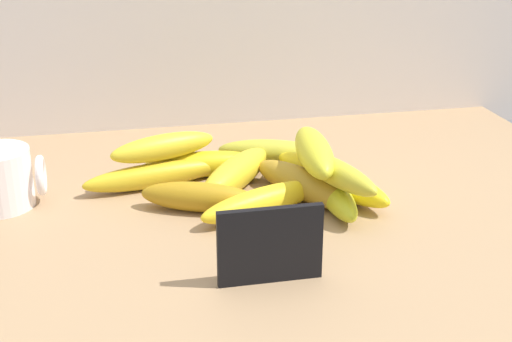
# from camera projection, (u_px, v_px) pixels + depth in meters

# --- Properties ---
(counter_top) EXTENTS (1.10, 0.76, 0.03)m
(counter_top) POSITION_uv_depth(u_px,v_px,m) (227.00, 232.00, 0.87)
(counter_top) COLOR #A17F5A
(counter_top) RESTS_ON ground
(chalkboard_sign) EXTENTS (0.11, 0.02, 0.08)m
(chalkboard_sign) POSITION_uv_depth(u_px,v_px,m) (270.00, 248.00, 0.72)
(chalkboard_sign) COLOR black
(chalkboard_sign) RESTS_ON counter_top
(banana_0) EXTENTS (0.18, 0.10, 0.04)m
(banana_0) POSITION_uv_depth(u_px,v_px,m) (263.00, 201.00, 0.87)
(banana_0) COLOR yellow
(banana_0) RESTS_ON counter_top
(banana_1) EXTENTS (0.14, 0.17, 0.04)m
(banana_1) POSITION_uv_depth(u_px,v_px,m) (236.00, 173.00, 0.95)
(banana_1) COLOR yellow
(banana_1) RESTS_ON counter_top
(banana_2) EXTENTS (0.17, 0.09, 0.04)m
(banana_2) POSITION_uv_depth(u_px,v_px,m) (273.00, 152.00, 1.04)
(banana_2) COLOR gold
(banana_2) RESTS_ON counter_top
(banana_3) EXTENTS (0.20, 0.07, 0.03)m
(banana_3) POSITION_uv_depth(u_px,v_px,m) (154.00, 175.00, 0.96)
(banana_3) COLOR gold
(banana_3) RESTS_ON counter_top
(banana_4) EXTENTS (0.15, 0.09, 0.04)m
(banana_4) POSITION_uv_depth(u_px,v_px,m) (199.00, 197.00, 0.88)
(banana_4) COLOR #B28217
(banana_4) RESTS_ON counter_top
(banana_5) EXTENTS (0.17, 0.04, 0.04)m
(banana_5) POSITION_uv_depth(u_px,v_px,m) (200.00, 164.00, 0.99)
(banana_5) COLOR yellow
(banana_5) RESTS_ON counter_top
(banana_6) EXTENTS (0.12, 0.18, 0.04)m
(banana_6) POSITION_uv_depth(u_px,v_px,m) (303.00, 184.00, 0.92)
(banana_6) COLOR #B08723
(banana_6) RESTS_ON counter_top
(banana_7) EXTENTS (0.13, 0.21, 0.04)m
(banana_7) POSITION_uv_depth(u_px,v_px,m) (330.00, 178.00, 0.94)
(banana_7) COLOR yellow
(banana_7) RESTS_ON counter_top
(banana_8) EXTENTS (0.04, 0.16, 0.04)m
(banana_8) POSITION_uv_depth(u_px,v_px,m) (333.00, 193.00, 0.90)
(banana_8) COLOR gold
(banana_8) RESTS_ON counter_top
(banana_9) EXTENTS (0.09, 0.16, 0.03)m
(banana_9) POSITION_uv_depth(u_px,v_px,m) (335.00, 172.00, 0.87)
(banana_9) COLOR gold
(banana_9) RESTS_ON banana_8
(banana_10) EXTENTS (0.06, 0.16, 0.04)m
(banana_10) POSITION_uv_depth(u_px,v_px,m) (314.00, 152.00, 0.91)
(banana_10) COLOR yellow
(banana_10) RESTS_ON banana_6
(banana_11) EXTENTS (0.15, 0.08, 0.04)m
(banana_11) POSITION_uv_depth(u_px,v_px,m) (163.00, 147.00, 0.96)
(banana_11) COLOR yellow
(banana_11) RESTS_ON banana_3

